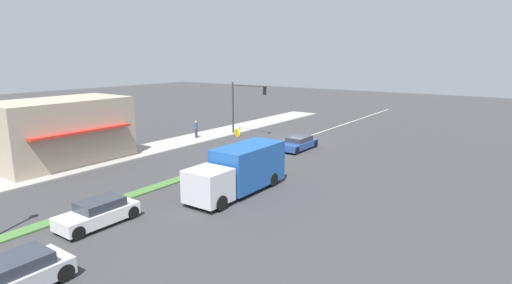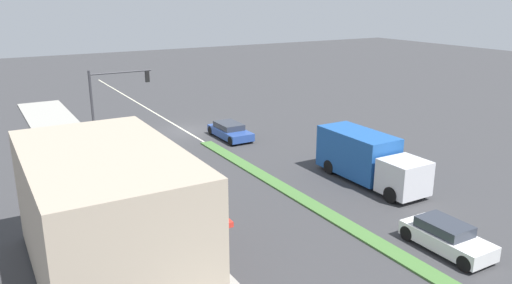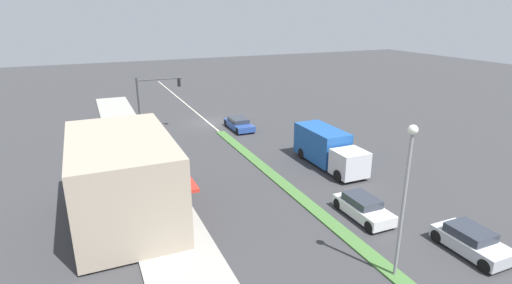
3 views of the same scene
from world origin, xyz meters
The scene contains 12 objects.
ground_plane centered at (0.00, 18.00, 0.00)m, with size 160.00×160.00×0.00m, color #38383A.
sidewalk_right centered at (9.00, 18.50, 0.06)m, with size 4.00×73.00×0.12m, color #9E9B93.
median_strip centered at (0.00, 27.00, 0.05)m, with size 0.90×46.00×0.10m, color #477538.
lane_marking_center centered at (0.00, 0.00, 0.00)m, with size 0.16×60.00×0.01m, color beige.
building_corner_store centered at (10.96, 18.85, 2.63)m, with size 6.33×10.00×5.02m.
traffic_signal_main centered at (6.12, 1.18, 3.90)m, with size 4.59×0.34×5.60m.
pedestrian centered at (8.93, 5.64, 1.06)m, with size 0.34×0.34×1.78m.
warning_aframe_sign centered at (6.15, 2.25, 0.43)m, with size 0.45×0.53×0.84m.
delivery_truck centered at (-5.00, 16.25, 1.47)m, with size 2.44×7.50×2.87m.
coupe_blue centered at (-2.20, 3.76, 0.60)m, with size 1.90×4.45×1.21m.
van_white centered at (-2.20, 24.44, 0.64)m, with size 1.73×4.02×1.30m.
sedan_silver centered at (-5.00, 29.71, 0.64)m, with size 1.90×3.82×1.31m.
Camera 1 is at (-19.80, 35.36, 8.44)m, focal length 28.00 mm.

